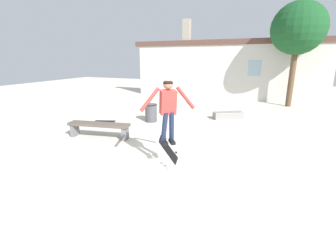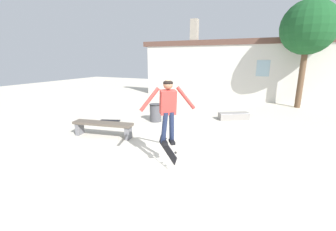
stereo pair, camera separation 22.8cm
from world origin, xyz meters
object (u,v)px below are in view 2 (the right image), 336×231
Objects in this scene: tree_right at (308,28)px; skateboard_flipping at (168,149)px; park_bench at (103,126)px; skateboard_resting at (110,120)px; skater at (168,106)px; trash_bin at (156,112)px; skate_ledge at (234,116)px.

skateboard_flipping is at bearing -110.20° from tree_right.
park_bench reaches higher than skateboard_resting.
skateboard_flipping is (-3.26, -8.87, -3.41)m from tree_right.
skateboard_flipping is (0.03, -0.09, -0.98)m from skater.
tree_right is 8.43m from trash_bin.
skater reaches higher than skateboard_flipping.
tree_right is 5.94m from skate_ledge.
trash_bin is 1.84m from skateboard_resting.
skateboard_resting is at bearing 177.72° from skate_ledge.
tree_right reaches higher than skateboard_resting.
skater is (-3.30, -8.78, -2.42)m from tree_right.
tree_right is at bearing -157.75° from skateboard_resting.
skateboard_flipping is at bearing -58.01° from trash_bin.
trash_bin is 0.49× the size of skater.
park_bench is at bearing -105.96° from trash_bin.
tree_right is 7.29× the size of trash_bin.
trash_bin is 1.07× the size of skateboard_flipping.
park_bench is 5.27m from skate_ledge.
skateboard_resting is at bearing 111.44° from park_bench.
tree_right is 10.17m from skateboard_resting.
skate_ledge is 1.88× the size of skateboard_flipping.
trash_bin is at bearing 63.43° from park_bench.
park_bench is 1.40× the size of skater.
skater is at bearing 126.52° from skateboard_resting.
park_bench is 1.74m from skateboard_resting.
trash_bin is at bearing 174.09° from skater.
park_bench is at bearing 102.13° from skateboard_resting.
skater reaches higher than skateboard_resting.
tree_right reaches higher than park_bench.
skateboard_flipping is (-0.66, -5.05, 0.32)m from skate_ledge.
skater is at bearing -57.72° from trash_bin.
trash_bin reaches higher than skate_ledge.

